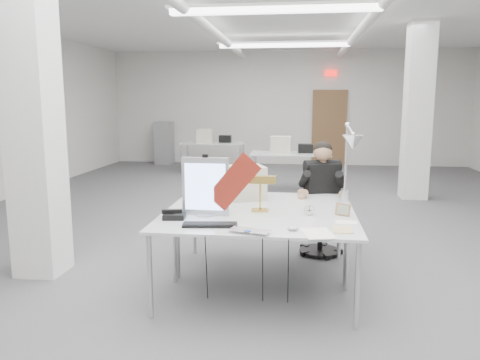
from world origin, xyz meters
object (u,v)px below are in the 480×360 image
at_px(laptop, 247,233).
at_px(beige_monitor, 246,182).
at_px(desk_main, 255,223).
at_px(desk_phone, 174,216).
at_px(architect_lamp, 349,157).
at_px(office_chair, 321,206).
at_px(seated_person, 322,180).
at_px(monitor, 206,186).
at_px(bankers_lamp, 260,192).

height_order(laptop, beige_monitor, beige_monitor).
xyz_separation_m(desk_main, desk_phone, (-0.73, 0.02, 0.04)).
distance_m(desk_phone, architect_lamp, 1.79).
height_order(office_chair, seated_person, seated_person).
distance_m(laptop, beige_monitor, 1.38).
relative_size(seated_person, monitor, 1.70).
relative_size(desk_main, beige_monitor, 4.78).
bearing_deg(laptop, monitor, 142.47).
bearing_deg(office_chair, laptop, -127.55).
relative_size(seated_person, architect_lamp, 0.90).
xyz_separation_m(office_chair, desk_phone, (-1.37, -1.46, 0.19)).
bearing_deg(monitor, beige_monitor, 70.99).
bearing_deg(desk_main, laptop, -93.72).
relative_size(monitor, laptop, 1.63).
bearing_deg(beige_monitor, desk_phone, -141.57).
height_order(laptop, architect_lamp, architect_lamp).
distance_m(desk_main, monitor, 0.59).
height_order(desk_main, monitor, monitor).
bearing_deg(bankers_lamp, office_chair, 59.34).
relative_size(office_chair, laptop, 3.57).
bearing_deg(seated_person, beige_monitor, -168.61).
bearing_deg(beige_monitor, architect_lamp, -35.72).
relative_size(monitor, bankers_lamp, 1.46).
distance_m(seated_person, monitor, 1.67).
height_order(desk_main, beige_monitor, beige_monitor).
bearing_deg(desk_main, office_chair, 66.75).
distance_m(desk_main, bankers_lamp, 0.45).
height_order(office_chair, bankers_lamp, office_chair).
height_order(monitor, architect_lamp, architect_lamp).
distance_m(seated_person, bankers_lamp, 1.20).
xyz_separation_m(monitor, bankers_lamp, (0.48, 0.22, -0.08)).
distance_m(monitor, bankers_lamp, 0.54).
xyz_separation_m(desk_phone, beige_monitor, (0.54, 0.94, 0.15)).
relative_size(desk_main, bankers_lamp, 4.91).
height_order(bankers_lamp, architect_lamp, architect_lamp).
bearing_deg(office_chair, monitor, -149.02).
bearing_deg(laptop, desk_main, 101.38).
xyz_separation_m(office_chair, monitor, (-1.11, -1.29, 0.44)).
xyz_separation_m(desk_phone, architect_lamp, (1.58, 0.68, 0.48)).
height_order(desk_phone, architect_lamp, architect_lamp).
distance_m(seated_person, architect_lamp, 0.84).
relative_size(office_chair, architect_lamp, 1.16).
distance_m(office_chair, bankers_lamp, 1.29).
height_order(laptop, desk_phone, desk_phone).
bearing_deg(office_chair, desk_main, -131.43).
distance_m(laptop, architect_lamp, 1.49).
bearing_deg(desk_main, monitor, 158.34).
distance_m(seated_person, desk_phone, 1.97).
relative_size(monitor, beige_monitor, 1.42).
xyz_separation_m(bankers_lamp, desk_phone, (-0.74, -0.39, -0.16)).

